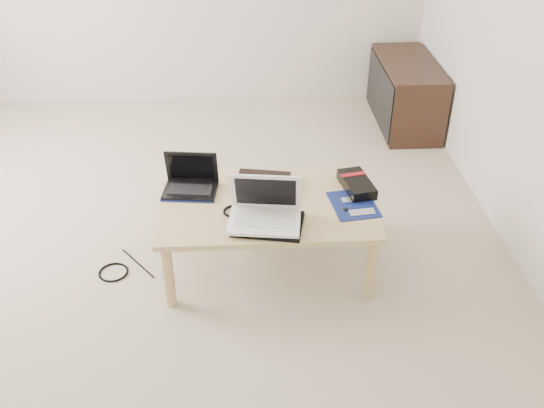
{
  "coord_description": "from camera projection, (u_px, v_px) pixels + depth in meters",
  "views": [
    {
      "loc": [
        0.51,
        -2.87,
        2.11
      ],
      "look_at": [
        0.65,
        -0.27,
        0.39
      ],
      "focal_mm": 40.0,
      "sensor_mm": 36.0,
      "label": 1
    }
  ],
  "objects": [
    {
      "name": "cable_coil",
      "position": [
        234.0,
        211.0,
        3.04
      ],
      "size": [
        0.13,
        0.13,
        0.01
      ],
      "primitive_type": "torus",
      "rotation": [
        0.0,
        0.0,
        0.17
      ],
      "color": "black",
      "rests_on": "coffee_table"
    },
    {
      "name": "gpu_box",
      "position": [
        357.0,
        184.0,
        3.21
      ],
      "size": [
        0.18,
        0.29,
        0.06
      ],
      "color": "black",
      "rests_on": "coffee_table"
    },
    {
      "name": "neoprene_sleeve",
      "position": [
        268.0,
        224.0,
        2.94
      ],
      "size": [
        0.37,
        0.3,
        0.02
      ],
      "primitive_type": "cube",
      "rotation": [
        0.0,
        0.0,
        -0.2
      ],
      "color": "black",
      "rests_on": "coffee_table"
    },
    {
      "name": "media_cabinet",
      "position": [
        405.0,
        93.0,
        4.68
      ],
      "size": [
        0.41,
        0.9,
        0.5
      ],
      "color": "#362116",
      "rests_on": "ground"
    },
    {
      "name": "tablet",
      "position": [
        266.0,
        196.0,
        3.15
      ],
      "size": [
        0.27,
        0.23,
        0.01
      ],
      "color": "black",
      "rests_on": "coffee_table"
    },
    {
      "name": "motherboard",
      "position": [
        354.0,
        204.0,
        3.1
      ],
      "size": [
        0.26,
        0.3,
        0.01
      ],
      "color": "navy",
      "rests_on": "coffee_table"
    },
    {
      "name": "white_laptop",
      "position": [
        265.0,
        211.0,
        2.93
      ],
      "size": [
        0.37,
        0.29,
        0.24
      ],
      "color": "white",
      "rests_on": "neoprene_sleeve"
    },
    {
      "name": "floor_cable_coil",
      "position": [
        113.0,
        272.0,
        3.26
      ],
      "size": [
        0.19,
        0.19,
        0.01
      ],
      "primitive_type": "torus",
      "rotation": [
        0.0,
        0.0,
        0.24
      ],
      "color": "black",
      "rests_on": "ground"
    },
    {
      "name": "floor_cable_trail",
      "position": [
        138.0,
        263.0,
        3.33
      ],
      "size": [
        0.21,
        0.26,
        0.01
      ],
      "primitive_type": "cylinder",
      "rotation": [
        1.57,
        0.0,
        0.67
      ],
      "color": "black",
      "rests_on": "ground"
    },
    {
      "name": "remote",
      "position": [
        293.0,
        191.0,
        3.19
      ],
      "size": [
        0.12,
        0.24,
        0.02
      ],
      "color": "silver",
      "rests_on": "coffee_table"
    },
    {
      "name": "ground",
      "position": [
        158.0,
        238.0,
        3.53
      ],
      "size": [
        4.0,
        4.0,
        0.0
      ],
      "primitive_type": "plane",
      "color": "#C1B69C",
      "rests_on": "ground"
    },
    {
      "name": "book",
      "position": [
        262.0,
        183.0,
        3.25
      ],
      "size": [
        0.32,
        0.29,
        0.03
      ],
      "color": "black",
      "rests_on": "coffee_table"
    },
    {
      "name": "coffee_table",
      "position": [
        267.0,
        211.0,
        3.14
      ],
      "size": [
        1.1,
        0.7,
        0.4
      ],
      "color": "tan",
      "rests_on": "ground"
    },
    {
      "name": "netbook",
      "position": [
        191.0,
        183.0,
        3.2
      ],
      "size": [
        0.3,
        0.23,
        0.2
      ],
      "color": "black",
      "rests_on": "coffee_table"
    }
  ]
}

